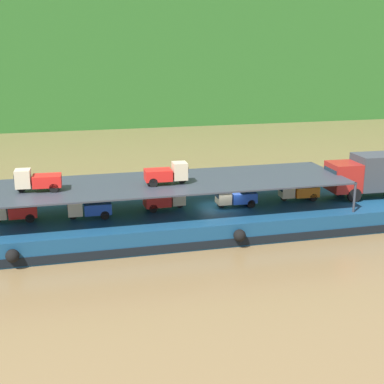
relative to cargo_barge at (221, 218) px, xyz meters
name	(u,v)px	position (x,y,z in m)	size (l,w,h in m)	color
ground_plane	(221,228)	(0.00, 0.02, -0.75)	(400.00, 400.00, 0.00)	brown
hillside_far_bank	(112,8)	(0.00, 63.60, 17.24)	(117.93, 38.20, 31.94)	#286023
cargo_barge	(221,218)	(0.00, 0.00, 0.00)	(33.22, 7.98, 1.50)	navy
covered_lorry	(377,174)	(11.63, -0.17, 2.45)	(7.91, 2.50, 3.10)	maroon
cargo_rack	(166,183)	(-3.80, 0.02, 2.69)	(24.02, 6.56, 2.00)	#2D333D
mini_truck_lower_stern	(13,211)	(-13.39, 0.34, 1.44)	(2.76, 1.24, 1.38)	red
mini_truck_lower_aft	(89,208)	(-8.82, -0.15, 1.44)	(2.75, 1.22, 1.38)	#1E47B7
mini_truck_lower_mid	(165,199)	(-3.73, 0.52, 1.44)	(2.79, 1.29, 1.38)	red
mini_truck_lower_fore	(235,197)	(0.97, -0.09, 1.44)	(2.74, 1.21, 1.38)	#1E47B7
mini_truck_lower_bow	(298,191)	(5.77, 0.32, 1.44)	(2.79, 1.29, 1.38)	orange
mini_truck_upper_stern	(38,180)	(-11.78, -0.22, 3.44)	(2.79, 1.29, 1.38)	red
mini_truck_upper_mid	(167,174)	(-3.81, -0.50, 3.44)	(2.77, 1.26, 1.38)	red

